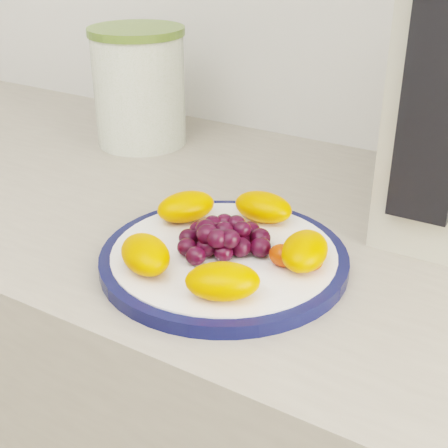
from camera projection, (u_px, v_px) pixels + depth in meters
The scene contains 6 objects.
plate_rim at pixel (224, 258), 0.68m from camera, with size 0.27×0.27×0.01m, color #0A103A.
plate_face at pixel (224, 258), 0.68m from camera, with size 0.25×0.25×0.02m, color white.
canister at pixel (140, 91), 1.00m from camera, with size 0.15×0.15×0.17m, color #466414.
canister_lid at pixel (136, 31), 0.96m from camera, with size 0.15×0.15×0.01m, color #556F2C.
appliance_panel at pixel (437, 89), 0.61m from camera, with size 0.06×0.02×0.28m, color black.
fruit_plate at pixel (227, 238), 0.67m from camera, with size 0.23×0.23×0.04m.
Camera 1 is at (0.37, 0.56, 1.25)m, focal length 50.00 mm.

